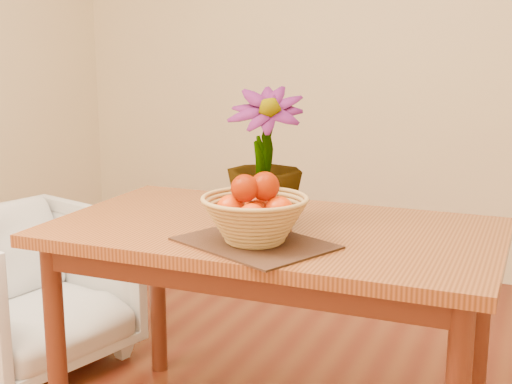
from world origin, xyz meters
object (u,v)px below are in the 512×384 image
at_px(armchair, 29,282).
at_px(potted_plant, 264,157).
at_px(table, 274,253).
at_px(wicker_basket, 255,221).

bearing_deg(armchair, potted_plant, -81.71).
bearing_deg(table, armchair, 171.38).
distance_m(table, wicker_basket, 0.26).
bearing_deg(wicker_basket, armchair, 161.88).
bearing_deg(table, potted_plant, 158.88).
bearing_deg(table, wicker_basket, -84.23).
bearing_deg(wicker_basket, potted_plant, 104.92).
height_order(table, armchair, table).
xyz_separation_m(wicker_basket, potted_plant, (-0.06, 0.22, 0.15)).
bearing_deg(potted_plant, armchair, 156.96).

